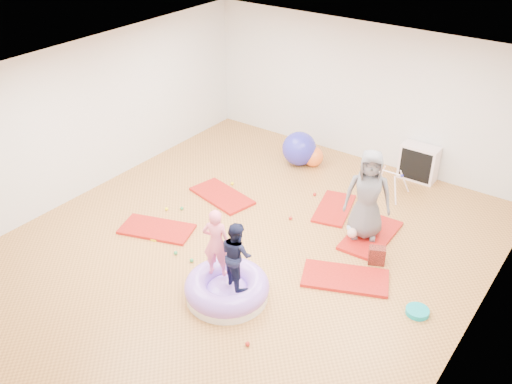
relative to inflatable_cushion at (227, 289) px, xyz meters
The scene contains 19 objects.
room 1.74m from the inflatable_cushion, 114.37° to the left, with size 7.01×8.01×2.81m.
gym_mat_front_left 2.11m from the inflatable_cushion, 162.49° to the left, with size 1.21×0.60×0.05m, color red.
gym_mat_mid_left 2.79m from the inflatable_cushion, 130.13° to the left, with size 1.23×0.61×0.05m, color red.
gym_mat_center_back 2.97m from the inflatable_cushion, 88.07° to the left, with size 1.11×0.56×0.05m, color red.
gym_mat_right 1.79m from the inflatable_cushion, 48.12° to the left, with size 1.27×0.63×0.05m, color red.
gym_mat_rear_right 2.76m from the inflatable_cushion, 68.52° to the left, with size 1.29×0.64×0.05m, color red.
inflatable_cushion is the anchor object (origin of this frame).
child_pink 0.76m from the inflatable_cushion, 165.68° to the left, with size 0.39×0.25×1.06m, color pink.
child_navy 0.72m from the inflatable_cushion, 12.61° to the left, with size 0.48×0.38×1.00m, color #121632.
adult_caregiver 2.73m from the inflatable_cushion, 69.84° to the left, with size 0.75×0.49×1.53m, color #5E5D64.
infant 2.51m from the inflatable_cushion, 71.03° to the left, with size 0.35×0.36×0.21m.
ball_pit_balls 1.43m from the inflatable_cushion, 128.06° to the left, with size 3.18×3.84×0.06m.
exercise_ball_blue 4.32m from the inflatable_cushion, 108.25° to the left, with size 0.69×0.69×0.69m, color #2D2BB9.
exercise_ball_orange 4.34m from the inflatable_cushion, 104.35° to the left, with size 0.42×0.42×0.42m, color orange.
infant_play_gym 4.06m from the inflatable_cushion, 80.86° to the left, with size 0.64×0.60×0.49m.
cube_shelf 4.98m from the inflatable_cushion, 80.06° to the left, with size 0.71×0.35×0.71m.
balance_disc 2.66m from the inflatable_cushion, 28.15° to the left, with size 0.32×0.32×0.07m, color #099FAC.
backpack 2.41m from the inflatable_cushion, 54.72° to the left, with size 0.25×0.16×0.29m, color #AB2D1E.
yellow_toy 1.92m from the inflatable_cushion, 166.19° to the left, with size 0.21×0.21×0.03m, color #FFEF0D.
Camera 1 is at (4.50, -5.97, 5.43)m, focal length 40.00 mm.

